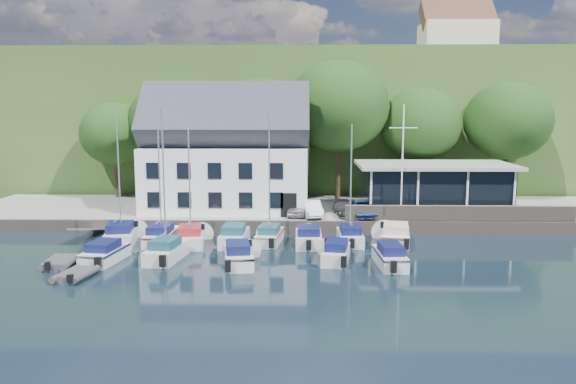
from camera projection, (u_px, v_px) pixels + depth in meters
The scene contains 36 objects.
ground at pixel (309, 274), 33.47m from camera, with size 180.00×180.00×0.00m, color black.
quay at pixel (306, 212), 50.69m from camera, with size 60.00×13.00×1.00m, color gray.
quay_face at pixel (307, 227), 44.27m from camera, with size 60.00×0.30×1.00m, color #61574E.
hillside at pixel (304, 119), 93.57m from camera, with size 160.00×75.00×16.00m, color #2B4E1D.
field_patch at pixel (349, 72), 100.09m from camera, with size 50.00×30.00×0.30m, color #505F2F.
farmhouse at pixel (456, 36), 81.38m from camera, with size 10.40×7.00×8.20m, color beige, non-canonical shape.
harbor_building at pixel (227, 159), 49.14m from camera, with size 14.40×8.20×8.70m, color white, non-canonical shape.
club_pavilion at pixel (434, 187), 48.58m from camera, with size 13.20×7.20×4.10m, color black, non-canonical shape.
seawall at pixel (459, 213), 44.23m from camera, with size 18.00×0.50×1.20m, color #61574E.
gangway at pixel (91, 238), 42.74m from camera, with size 1.20×6.00×1.40m, color silver, non-canonical shape.
car_silver at pixel (297, 208), 46.39m from camera, with size 1.47×3.66×1.25m, color #AEAEB3.
car_white at pixel (312, 208), 46.07m from camera, with size 1.37×3.93×1.30m, color white.
car_dgrey at pixel (345, 209), 46.46m from camera, with size 1.59×3.90×1.13m, color #313237.
car_blue at pixel (362, 208), 46.12m from camera, with size 1.63×4.12×1.41m, color #2C4489.
flagpole at pixel (402, 163), 44.37m from camera, with size 2.18×0.20×9.10m, color white, non-canonical shape.
tree_0 at pixel (116, 150), 55.42m from camera, with size 6.87×6.87×9.39m, color #14330F, non-canonical shape.
tree_1 at pixel (173, 140), 55.02m from camera, with size 8.32×8.32×11.37m, color #14330F, non-canonical shape.
tree_2 at pixel (261, 139), 53.71m from camera, with size 8.58×8.58×11.72m, color #14330F, non-canonical shape.
tree_3 at pixel (338, 130), 54.15m from camera, with size 9.80×9.80×13.40m, color #14330F, non-canonical shape.
tree_4 at pixel (420, 143), 54.75m from camera, with size 7.92×7.92×10.82m, color #14330F, non-canonical shape.
tree_5 at pixel (507, 141), 54.14m from camera, with size 8.30×8.30×11.34m, color #14330F, non-canonical shape.
boat_r1_0 at pixel (119, 181), 40.71m from camera, with size 2.22×6.41×9.20m, color silver, non-canonical shape.
boat_r1_1 at pixel (160, 185), 40.55m from camera, with size 1.94×6.26×8.65m, color silver, non-canonical shape.
boat_r1_2 at pixel (190, 185), 40.04m from camera, with size 2.00×6.04×8.75m, color silver, non-canonical shape.
boat_r1_3 at pixel (234, 234), 40.62m from camera, with size 1.95×5.65×1.52m, color silver, non-canonical shape.
boat_r1_4 at pixel (269, 186), 40.50m from camera, with size 1.74×5.59×8.51m, color silver, non-canonical shape.
boat_r1_5 at pixel (308, 236), 40.38m from camera, with size 2.03×5.49×1.45m, color silver, non-canonical shape.
boat_r1_6 at pixel (351, 186), 40.38m from camera, with size 1.84×5.48×8.53m, color silver, non-canonical shape.
boat_r1_7 at pixel (395, 234), 40.80m from camera, with size 2.23×6.17×1.55m, color silver, non-canonical shape.
boat_r2_0 at pixel (105, 251), 36.14m from camera, with size 1.96×5.64×1.40m, color silver, non-canonical shape.
boat_r2_1 at pixel (164, 190), 35.85m from camera, with size 1.93×5.80×9.24m, color silver, non-canonical shape.
boat_r2_2 at pixel (238, 253), 35.48m from camera, with size 1.87×6.06×1.48m, color silver, non-canonical shape.
boat_r2_3 at pixel (336, 250), 36.24m from camera, with size 1.70×5.45×1.41m, color silver, non-canonical shape.
boat_r2_4 at pixel (390, 254), 35.24m from camera, with size 1.70×5.88×1.45m, color silver, non-canonical shape.
dinghy_0 at pixel (60, 261), 35.03m from camera, with size 1.79×2.98×0.70m, color #3C3B40, non-canonical shape.
dinghy_1 at pixel (75, 273), 32.50m from camera, with size 1.68×2.79×0.65m, color #3C3B40, non-canonical shape.
Camera 1 is at (-0.52, -32.39, 9.84)m, focal length 35.00 mm.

